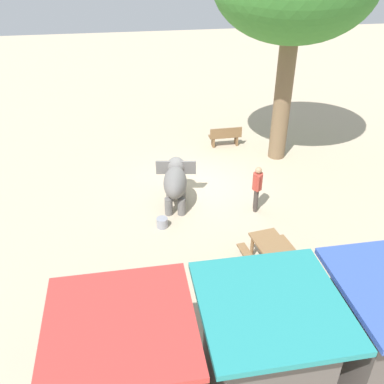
% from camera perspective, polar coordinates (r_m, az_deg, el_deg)
% --- Properties ---
extents(ground_plane, '(60.00, 60.00, 0.00)m').
position_cam_1_polar(ground_plane, '(15.43, 0.81, 0.67)').
color(ground_plane, '#BAA88C').
extents(elephant, '(1.38, 2.08, 1.43)m').
position_cam_1_polar(elephant, '(14.02, -2.27, 1.52)').
color(elephant, slate).
rests_on(elephant, ground_plane).
extents(person_handler, '(0.32, 0.50, 1.62)m').
position_cam_1_polar(person_handler, '(13.83, 8.85, 0.87)').
color(person_handler, '#3F3833').
rests_on(person_handler, ground_plane).
extents(wooden_bench, '(1.41, 0.42, 0.88)m').
position_cam_1_polar(wooden_bench, '(18.44, 4.55, 7.59)').
color(wooden_bench, brown).
rests_on(wooden_bench, ground_plane).
extents(picnic_table_near, '(1.67, 1.69, 0.78)m').
position_cam_1_polar(picnic_table_near, '(11.69, 10.92, -7.97)').
color(picnic_table_near, olive).
rests_on(picnic_table_near, ground_plane).
extents(market_stall_teal, '(2.50, 2.50, 2.52)m').
position_cam_1_polar(market_stall_teal, '(8.62, 9.82, -20.87)').
color(market_stall_teal, '#59514C').
rests_on(market_stall_teal, ground_plane).
extents(market_stall_red, '(2.50, 2.50, 2.52)m').
position_cam_1_polar(market_stall_red, '(8.33, -8.94, -23.32)').
color(market_stall_red, '#59514C').
rests_on(market_stall_red, ground_plane).
extents(feed_bucket, '(0.36, 0.36, 0.32)m').
position_cam_1_polar(feed_bucket, '(13.32, -4.07, -4.17)').
color(feed_bucket, gray).
rests_on(feed_bucket, ground_plane).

